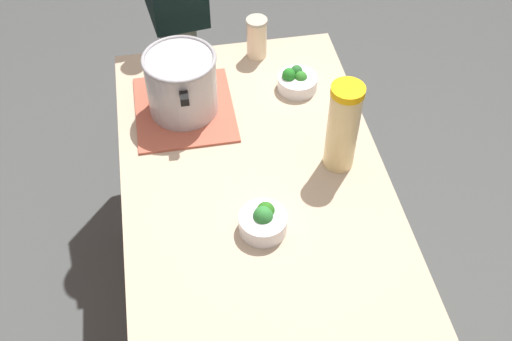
% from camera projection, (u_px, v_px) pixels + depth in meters
% --- Properties ---
extents(ground_plane, '(8.00, 8.00, 0.00)m').
position_uv_depth(ground_plane, '(256.00, 337.00, 2.40)').
color(ground_plane, '#494C4C').
extents(counter_slab, '(1.26, 0.73, 0.92)m').
position_uv_depth(counter_slab, '(256.00, 273.00, 2.06)').
color(counter_slab, tan).
rests_on(counter_slab, ground_plane).
extents(dish_cloth, '(0.33, 0.30, 0.01)m').
position_uv_depth(dish_cloth, '(185.00, 109.00, 1.91)').
color(dish_cloth, '#B35843').
rests_on(dish_cloth, counter_slab).
extents(cooking_pot, '(0.28, 0.22, 0.19)m').
position_uv_depth(cooking_pot, '(181.00, 83.00, 1.83)').
color(cooking_pot, '#B7B7BC').
rests_on(cooking_pot, dish_cloth).
extents(lemonade_pitcher, '(0.09, 0.09, 0.28)m').
position_uv_depth(lemonade_pitcher, '(343.00, 127.00, 1.67)').
color(lemonade_pitcher, '#F0D690').
rests_on(lemonade_pitcher, counter_slab).
extents(mason_jar, '(0.07, 0.07, 0.14)m').
position_uv_depth(mason_jar, '(257.00, 38.00, 2.04)').
color(mason_jar, beige).
rests_on(mason_jar, counter_slab).
extents(broccoli_bowl_front, '(0.12, 0.12, 0.08)m').
position_uv_depth(broccoli_bowl_front, '(263.00, 221.00, 1.59)').
color(broccoli_bowl_front, silver).
rests_on(broccoli_bowl_front, counter_slab).
extents(broccoli_bowl_center, '(0.13, 0.13, 0.08)m').
position_uv_depth(broccoli_bowl_center, '(297.00, 81.00, 1.96)').
color(broccoli_bowl_center, silver).
rests_on(broccoli_bowl_center, counter_slab).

